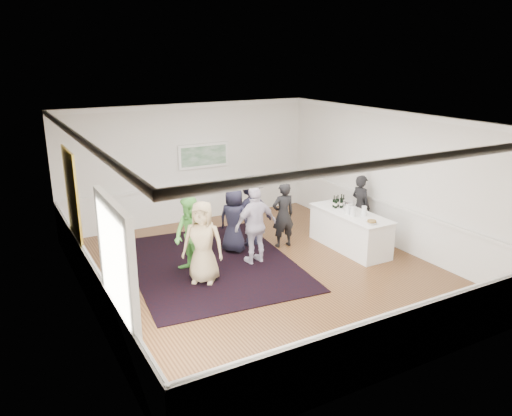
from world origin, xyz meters
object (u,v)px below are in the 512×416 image
bartender (361,206)px  guest_navy (234,220)px  guest_tan (203,242)px  ice_bucket (349,206)px  guest_lilac (256,225)px  nut_bowl (372,222)px  guest_dark_a (251,211)px  serving_table (350,230)px  guest_dark_b (283,215)px  guest_green (191,237)px

bartender → guest_navy: bearing=75.7°
guest_tan → ice_bucket: (3.78, 0.15, 0.16)m
guest_lilac → nut_bowl: guest_lilac is taller
guest_dark_a → guest_navy: (-0.54, -0.18, -0.08)m
serving_table → guest_dark_a: 2.37m
guest_tan → ice_bucket: 3.78m
serving_table → ice_bucket: (0.05, 0.15, 0.56)m
guest_lilac → guest_dark_b: size_ratio=1.11×
guest_green → guest_lilac: bearing=67.7°
guest_tan → guest_green: 0.47m
guest_tan → guest_navy: bearing=79.1°
guest_navy → nut_bowl: guest_navy is taller
serving_table → nut_bowl: 0.98m
guest_green → guest_dark_a: size_ratio=0.97×
guest_green → ice_bucket: guest_green is taller
serving_table → guest_tan: 3.75m
guest_green → guest_dark_a: (1.87, 0.87, 0.02)m
guest_dark_a → bartender: bearing=167.3°
serving_table → bartender: size_ratio=1.38×
guest_dark_a → guest_navy: size_ratio=1.11×
guest_dark_b → nut_bowl: bearing=127.5°
guest_lilac → serving_table: bearing=168.6°
ice_bucket → nut_bowl: size_ratio=1.13×
serving_table → ice_bucket: bearing=71.7°
guest_dark_b → ice_bucket: size_ratio=6.03×
guest_green → ice_bucket: (3.84, -0.32, 0.17)m
ice_bucket → serving_table: bearing=-108.3°
guest_tan → guest_green: size_ratio=1.02×
nut_bowl → guest_lilac: bearing=151.7°
ice_bucket → nut_bowl: (-0.17, -1.00, -0.08)m
guest_tan → guest_green: (-0.06, 0.46, -0.02)m
bartender → guest_tan: size_ratio=0.94×
serving_table → guest_dark_a: guest_dark_a is taller
bartender → guest_dark_b: 2.07m
serving_table → guest_green: bearing=173.0°
guest_dark_b → guest_dark_a: bearing=-32.9°
guest_green → bartender: bearing=73.2°
ice_bucket → guest_navy: bearing=158.1°
guest_dark_b → nut_bowl: 2.10m
guest_tan → guest_lilac: size_ratio=0.97×
guest_dark_b → ice_bucket: bearing=154.9°
guest_tan → serving_table: bearing=36.8°
guest_lilac → nut_bowl: bearing=148.6°
bartender → guest_green: guest_green is taller
bartender → guest_green: (-4.53, -0.05, 0.03)m
guest_tan → guest_dark_b: guest_tan is taller
guest_tan → bartender: bearing=43.4°
bartender → guest_dark_a: bearing=69.8°
guest_dark_b → guest_navy: guest_dark_b is taller
bartender → nut_bowl: bartender is taller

